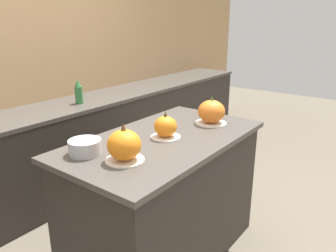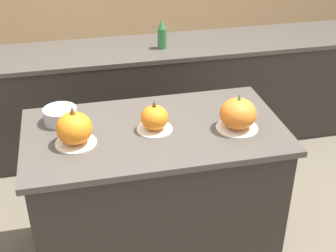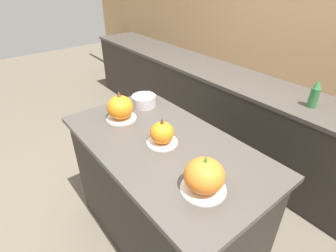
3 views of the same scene
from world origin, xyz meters
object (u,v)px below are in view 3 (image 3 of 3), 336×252
pumpkin_cake_left (120,108)px  pumpkin_cake_right (204,176)px  pumpkin_cake_center (162,134)px  mixing_bowl (144,101)px  bottle_tall (315,94)px

pumpkin_cake_left → pumpkin_cake_right: (0.86, -0.04, -0.00)m
pumpkin_cake_center → pumpkin_cake_left: bearing=-173.8°
pumpkin_cake_right → mixing_bowl: 0.98m
pumpkin_cake_left → pumpkin_cake_center: size_ratio=1.11×
pumpkin_cake_left → pumpkin_cake_center: pumpkin_cake_left is taller
pumpkin_cake_left → bottle_tall: 1.51m
pumpkin_cake_left → pumpkin_cake_right: pumpkin_cake_left is taller
bottle_tall → mixing_bowl: 1.34m
pumpkin_cake_right → pumpkin_cake_center: bearing=169.2°
bottle_tall → mixing_bowl: size_ratio=1.22×
pumpkin_cake_left → pumpkin_cake_right: 0.87m
pumpkin_cake_center → pumpkin_cake_right: size_ratio=0.85×
pumpkin_cake_left → pumpkin_cake_center: (0.43, 0.05, -0.02)m
pumpkin_cake_left → mixing_bowl: (-0.07, 0.24, -0.04)m
bottle_tall → mixing_bowl: bearing=-127.0°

